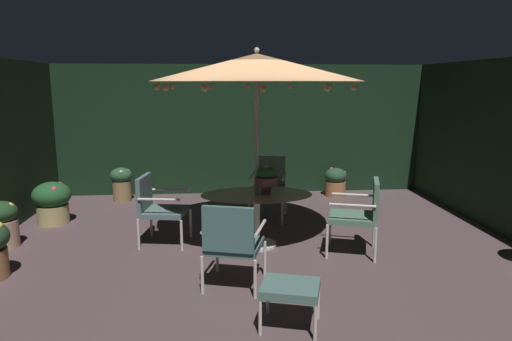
# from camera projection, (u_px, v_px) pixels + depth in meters

# --- Properties ---
(ground_plane) EXTENTS (7.89, 7.27, 0.02)m
(ground_plane) POSITION_uv_depth(u_px,v_px,m) (256.00, 251.00, 6.21)
(ground_plane) COLOR #5A4549
(hedge_backdrop_rear) EXTENTS (7.89, 0.30, 2.58)m
(hedge_backdrop_rear) POSITION_uv_depth(u_px,v_px,m) (242.00, 129.00, 9.38)
(hedge_backdrop_rear) COLOR black
(hedge_backdrop_rear) RESTS_ON ground_plane
(patio_dining_table) EXTENTS (1.52, 0.99, 0.74)m
(patio_dining_table) POSITION_uv_depth(u_px,v_px,m) (257.00, 205.00, 6.29)
(patio_dining_table) COLOR silver
(patio_dining_table) RESTS_ON ground_plane
(patio_umbrella) EXTENTS (2.76, 2.76, 2.67)m
(patio_umbrella) POSITION_uv_depth(u_px,v_px,m) (257.00, 68.00, 5.95)
(patio_umbrella) COLOR silver
(patio_umbrella) RESTS_ON ground_plane
(centerpiece_planter) EXTENTS (0.32, 0.32, 0.40)m
(centerpiece_planter) POSITION_uv_depth(u_px,v_px,m) (266.00, 178.00, 6.21)
(centerpiece_planter) COLOR #A46A41
(centerpiece_planter) RESTS_ON patio_dining_table
(patio_chair_north) EXTENTS (0.78, 0.75, 0.99)m
(patio_chair_north) POSITION_uv_depth(u_px,v_px,m) (361.00, 211.00, 5.99)
(patio_chair_north) COLOR silver
(patio_chair_north) RESTS_ON ground_plane
(patio_chair_northeast) EXTENTS (0.69, 0.74, 1.00)m
(patio_chair_northeast) POSITION_uv_depth(u_px,v_px,m) (269.00, 183.00, 7.63)
(patio_chair_northeast) COLOR silver
(patio_chair_northeast) RESTS_ON ground_plane
(patio_chair_east) EXTENTS (0.71, 0.69, 0.96)m
(patio_chair_east) POSITION_uv_depth(u_px,v_px,m) (157.00, 205.00, 6.40)
(patio_chair_east) COLOR silver
(patio_chair_east) RESTS_ON ground_plane
(patio_chair_southeast) EXTENTS (0.75, 0.76, 0.97)m
(patio_chair_southeast) POSITION_uv_depth(u_px,v_px,m) (232.00, 240.00, 4.96)
(patio_chair_southeast) COLOR silver
(patio_chair_southeast) RESTS_ON ground_plane
(ottoman_footrest) EXTENTS (0.62, 0.56, 0.42)m
(ottoman_footrest) POSITION_uv_depth(u_px,v_px,m) (290.00, 290.00, 4.20)
(ottoman_footrest) COLOR beige
(ottoman_footrest) RESTS_ON ground_plane
(potted_plant_right_near) EXTENTS (0.42, 0.42, 0.64)m
(potted_plant_right_near) POSITION_uv_depth(u_px,v_px,m) (2.00, 223.00, 6.28)
(potted_plant_right_near) COLOR tan
(potted_plant_right_near) RESTS_ON ground_plane
(potted_plant_left_near) EXTENTS (0.59, 0.59, 0.67)m
(potted_plant_left_near) POSITION_uv_depth(u_px,v_px,m) (52.00, 201.00, 7.35)
(potted_plant_left_near) COLOR tan
(potted_plant_left_near) RESTS_ON ground_plane
(potted_plant_back_left) EXTENTS (0.41, 0.41, 0.64)m
(potted_plant_back_left) POSITION_uv_depth(u_px,v_px,m) (122.00, 183.00, 8.75)
(potted_plant_back_left) COLOR olive
(potted_plant_back_left) RESTS_ON ground_plane
(potted_plant_right_far) EXTENTS (0.43, 0.43, 0.56)m
(potted_plant_right_far) POSITION_uv_depth(u_px,v_px,m) (335.00, 181.00, 9.15)
(potted_plant_right_far) COLOR #AC6B43
(potted_plant_right_far) RESTS_ON ground_plane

